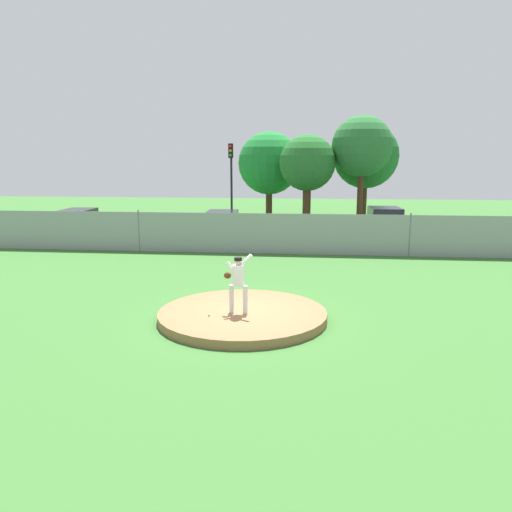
# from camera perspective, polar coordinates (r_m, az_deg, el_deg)

# --- Properties ---
(ground_plane) EXTENTS (80.00, 80.00, 0.00)m
(ground_plane) POSITION_cam_1_polar(r_m,az_deg,el_deg) (19.47, 0.77, -1.87)
(ground_plane) COLOR #386B2D
(asphalt_strip) EXTENTS (44.00, 7.00, 0.01)m
(asphalt_strip) POSITION_cam_1_polar(r_m,az_deg,el_deg) (27.80, 2.40, 1.99)
(asphalt_strip) COLOR #2B2B2D
(asphalt_strip) RESTS_ON ground_plane
(pitchers_mound) EXTENTS (4.67, 4.67, 0.24)m
(pitchers_mound) POSITION_cam_1_polar(r_m,az_deg,el_deg) (13.68, -1.58, -6.90)
(pitchers_mound) COLOR olive
(pitchers_mound) RESTS_ON ground_plane
(pitcher_youth) EXTENTS (0.79, 0.32, 1.66)m
(pitcher_youth) POSITION_cam_1_polar(r_m,az_deg,el_deg) (13.22, -2.13, -2.67)
(pitcher_youth) COLOR silver
(pitcher_youth) RESTS_ON pitchers_mound
(baseball) EXTENTS (0.07, 0.07, 0.07)m
(baseball) POSITION_cam_1_polar(r_m,az_deg,el_deg) (13.26, -5.50, -6.82)
(baseball) COLOR white
(baseball) RESTS_ON pitchers_mound
(chainlink_fence) EXTENTS (32.26, 0.07, 2.02)m
(chainlink_fence) POSITION_cam_1_polar(r_m,az_deg,el_deg) (23.21, 1.70, 2.62)
(chainlink_fence) COLOR gray
(chainlink_fence) RESTS_ON ground_plane
(parked_car_silver) EXTENTS (1.94, 4.20, 1.81)m
(parked_car_silver) POSITION_cam_1_polar(r_m,az_deg,el_deg) (28.41, 14.73, 3.57)
(parked_car_silver) COLOR #B7BABF
(parked_car_silver) RESTS_ON ground_plane
(parked_car_charcoal) EXTENTS (2.06, 4.43, 1.56)m
(parked_car_charcoal) POSITION_cam_1_polar(r_m,az_deg,el_deg) (30.98, -19.98, 3.66)
(parked_car_charcoal) COLOR #232328
(parked_car_charcoal) RESTS_ON ground_plane
(parked_car_white) EXTENTS (2.06, 4.86, 1.57)m
(parked_car_white) POSITION_cam_1_polar(r_m,az_deg,el_deg) (27.82, -4.01, 3.56)
(parked_car_white) COLOR silver
(parked_car_white) RESTS_ON ground_plane
(traffic_cone_orange) EXTENTS (0.40, 0.40, 0.55)m
(traffic_cone_orange) POSITION_cam_1_polar(r_m,az_deg,el_deg) (25.75, 12.16, 1.63)
(traffic_cone_orange) COLOR orange
(traffic_cone_orange) RESTS_ON asphalt_strip
(traffic_light_near) EXTENTS (0.28, 0.46, 5.45)m
(traffic_light_near) POSITION_cam_1_polar(r_m,az_deg,el_deg) (31.63, -2.91, 9.77)
(traffic_light_near) COLOR black
(traffic_light_near) RESTS_ON ground_plane
(tree_tall_centre) EXTENTS (4.69, 4.69, 6.55)m
(tree_tall_centre) POSITION_cam_1_polar(r_m,az_deg,el_deg) (37.63, 1.54, 10.73)
(tree_tall_centre) COLOR #4C331E
(tree_tall_centre) RESTS_ON ground_plane
(tree_broad_left) EXTENTS (3.88, 3.88, 6.18)m
(tree_broad_left) POSITION_cam_1_polar(r_m,az_deg,el_deg) (34.62, 6.01, 10.67)
(tree_broad_left) COLOR #4C331E
(tree_broad_left) RESTS_ON ground_plane
(tree_bushy_near) EXTENTS (4.18, 4.18, 7.46)m
(tree_bushy_near) POSITION_cam_1_polar(r_m,az_deg,el_deg) (35.23, 12.26, 12.35)
(tree_bushy_near) COLOR #4C331E
(tree_bushy_near) RESTS_ON ground_plane
(tree_leaning_west) EXTENTS (4.75, 4.75, 7.12)m
(tree_leaning_west) POSITION_cam_1_polar(r_m,az_deg,el_deg) (37.38, 12.69, 11.31)
(tree_leaning_west) COLOR #4C331E
(tree_leaning_west) RESTS_ON ground_plane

